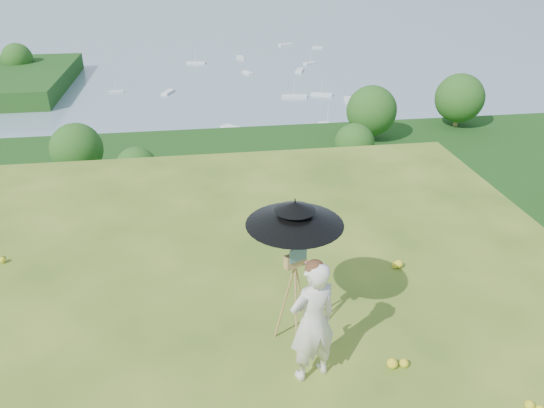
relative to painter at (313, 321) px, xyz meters
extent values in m
plane|color=#42641C|center=(-2.04, 0.51, -0.80)|extent=(14.00, 14.00, 0.00)
cube|color=#123C10|center=(-2.04, 35.51, -29.80)|extent=(140.00, 56.00, 22.00)
cube|color=#685F53|center=(-2.04, 75.51, -36.80)|extent=(170.00, 28.00, 8.00)
plane|color=#738DA5|center=(-2.04, 240.51, -34.80)|extent=(700.00, 700.00, 0.00)
imported|color=beige|center=(0.00, 0.00, 0.00)|extent=(0.68, 0.55, 1.60)
camera|label=1|loc=(-1.16, -4.66, 3.90)|focal=35.00mm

